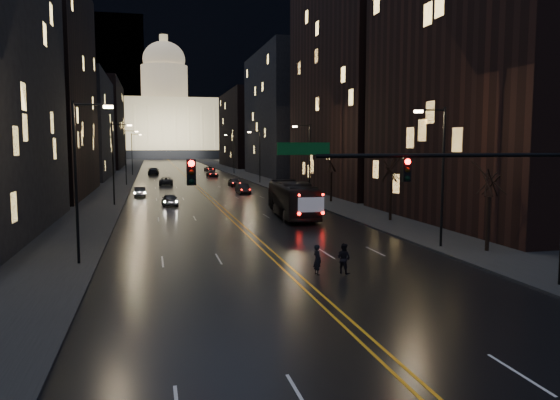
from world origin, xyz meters
TOP-DOWN VIEW (x-y plane):
  - ground at (0.00, 0.00)m, footprint 900.00×900.00m
  - road at (0.00, 130.00)m, footprint 20.00×320.00m
  - sidewalk_left at (-14.00, 130.00)m, footprint 8.00×320.00m
  - sidewalk_right at (14.00, 130.00)m, footprint 8.00×320.00m
  - center_line at (0.00, 130.00)m, footprint 0.62×320.00m
  - building_left_mid at (-21.00, 54.00)m, footprint 12.00×30.00m
  - building_left_far at (-21.00, 92.00)m, footprint 12.00×34.00m
  - building_left_dist at (-21.00, 140.00)m, footprint 12.00×40.00m
  - building_right_near at (21.00, 20.00)m, footprint 12.00×26.00m
  - building_right_tall at (21.00, 50.00)m, footprint 12.00×30.00m
  - building_right_mid at (21.00, 92.00)m, footprint 12.00×34.00m
  - building_right_dist at (21.00, 140.00)m, footprint 12.00×40.00m
  - mountain_ridge at (40.00, 380.00)m, footprint 520.00×60.00m
  - capitol at (0.00, 250.00)m, footprint 90.00×50.00m
  - traffic_signal at (5.91, -0.00)m, footprint 17.29×0.45m
  - streetlamp_right_near at (10.81, 10.00)m, footprint 2.13×0.25m
  - streetlamp_left_near at (-10.81, 10.00)m, footprint 2.13×0.25m
  - streetlamp_right_mid at (10.81, 40.00)m, footprint 2.13×0.25m
  - streetlamp_left_mid at (-10.81, 40.00)m, footprint 2.13×0.25m
  - streetlamp_right_far at (10.81, 70.00)m, footprint 2.13×0.25m
  - streetlamp_left_far at (-10.81, 70.00)m, footprint 2.13×0.25m
  - streetlamp_right_dist at (10.81, 100.00)m, footprint 2.13×0.25m
  - streetlamp_left_dist at (-10.81, 100.00)m, footprint 2.13×0.25m
  - tree_right_near at (13.00, 8.00)m, footprint 2.40×2.40m
  - tree_right_mid at (13.00, 22.00)m, footprint 2.40×2.40m
  - tree_right_far at (13.00, 38.00)m, footprint 2.40×2.40m
  - bus at (5.53, 26.88)m, footprint 3.51×11.93m
  - oncoming_car_a at (-5.13, 38.63)m, footprint 1.81×4.11m
  - oncoming_car_b at (-8.50, 50.22)m, footprint 1.48×4.04m
  - oncoming_car_c at (-4.72, 70.03)m, footprint 2.37×4.87m
  - oncoming_car_d at (-6.59, 100.81)m, footprint 2.50×5.62m
  - receding_car_a at (4.96, 51.20)m, footprint 1.57×4.20m
  - receding_car_b at (5.71, 63.73)m, footprint 1.90×4.25m
  - receding_car_c at (5.04, 90.25)m, footprint 2.35×4.79m
  - receding_car_d at (6.86, 112.25)m, footprint 2.52×4.86m
  - pedestrian_a at (1.16, 5.00)m, footprint 0.50×0.64m
  - pedestrian_b at (2.60, 5.00)m, footprint 0.79×0.87m

SIDE VIEW (x-z plane):
  - ground at x=0.00m, z-range 0.00..0.00m
  - road at x=0.00m, z-range 0.00..0.02m
  - center_line at x=0.00m, z-range 0.02..0.03m
  - sidewalk_left at x=-14.00m, z-range 0.00..0.16m
  - sidewalk_right at x=14.00m, z-range 0.00..0.16m
  - receding_car_d at x=6.86m, z-range 0.00..1.31m
  - oncoming_car_b at x=-8.50m, z-range 0.00..1.32m
  - oncoming_car_c at x=-4.72m, z-range 0.00..1.33m
  - receding_car_c at x=5.04m, z-range 0.00..1.34m
  - receding_car_a at x=4.96m, z-range 0.00..1.37m
  - oncoming_car_a at x=-5.13m, z-range 0.00..1.38m
  - receding_car_b at x=5.71m, z-range 0.00..1.42m
  - pedestrian_a at x=1.16m, z-range 0.00..1.58m
  - pedestrian_b at x=2.60m, z-range 0.00..1.59m
  - oncoming_car_d at x=-6.59m, z-range 0.00..1.60m
  - bus at x=5.53m, z-range 0.00..3.28m
  - tree_right_near at x=13.00m, z-range 1.20..7.85m
  - tree_right_mid at x=13.00m, z-range 1.20..7.85m
  - tree_right_far at x=13.00m, z-range 1.20..7.85m
  - streetlamp_right_near at x=10.81m, z-range 0.58..9.58m
  - streetlamp_left_near at x=-10.81m, z-range 0.58..9.58m
  - streetlamp_right_mid at x=10.81m, z-range 0.58..9.58m
  - streetlamp_left_mid at x=-10.81m, z-range 0.58..9.58m
  - streetlamp_right_far at x=10.81m, z-range 0.58..9.58m
  - streetlamp_left_far at x=-10.81m, z-range 0.58..9.58m
  - streetlamp_right_dist at x=10.81m, z-range 0.58..9.58m
  - streetlamp_left_dist at x=-10.81m, z-range 0.58..9.58m
  - traffic_signal at x=5.91m, z-range 1.60..8.60m
  - building_left_far at x=-21.00m, z-range 0.00..20.00m
  - building_right_dist at x=21.00m, z-range 0.00..22.00m
  - building_left_dist at x=-21.00m, z-range 0.00..24.00m
  - building_right_near at x=21.00m, z-range 0.00..24.00m
  - building_right_mid at x=21.00m, z-range 0.00..26.00m
  - building_left_mid at x=-21.00m, z-range 0.00..28.00m
  - capitol at x=0.00m, z-range -12.10..46.40m
  - building_right_tall at x=21.00m, z-range 0.00..38.00m
  - mountain_ridge at x=40.00m, z-range 0.00..130.00m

